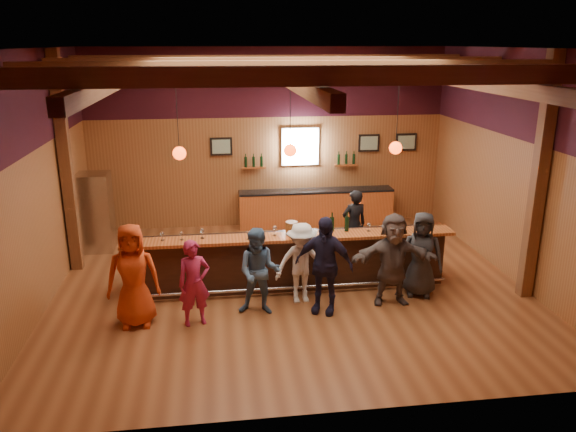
# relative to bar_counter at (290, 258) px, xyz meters

# --- Properties ---
(room) EXTENTS (9.04, 9.00, 4.52)m
(room) POSITION_rel_bar_counter_xyz_m (-0.02, -0.09, 2.69)
(room) COLOR brown
(room) RESTS_ON ground
(bar_counter) EXTENTS (6.30, 1.07, 1.11)m
(bar_counter) POSITION_rel_bar_counter_xyz_m (0.00, 0.00, 0.00)
(bar_counter) COLOR black
(bar_counter) RESTS_ON ground
(back_bar_cabinet) EXTENTS (4.00, 0.52, 0.95)m
(back_bar_cabinet) POSITION_rel_bar_counter_xyz_m (1.18, 3.57, -0.05)
(back_bar_cabinet) COLOR #9B451C
(back_bar_cabinet) RESTS_ON ground
(window) EXTENTS (0.95, 0.09, 0.95)m
(window) POSITION_rel_bar_counter_xyz_m (0.78, 3.80, 1.53)
(window) COLOR silver
(window) RESTS_ON room
(framed_pictures) EXTENTS (5.35, 0.05, 0.45)m
(framed_pictures) POSITION_rel_bar_counter_xyz_m (1.65, 3.79, 1.58)
(framed_pictures) COLOR black
(framed_pictures) RESTS_ON room
(wine_shelves) EXTENTS (3.00, 0.18, 0.30)m
(wine_shelves) POSITION_rel_bar_counter_xyz_m (0.78, 3.73, 1.10)
(wine_shelves) COLOR #9B451C
(wine_shelves) RESTS_ON room
(pendant_lights) EXTENTS (4.24, 0.24, 1.37)m
(pendant_lights) POSITION_rel_bar_counter_xyz_m (-0.02, -0.15, 2.19)
(pendant_lights) COLOR black
(pendant_lights) RESTS_ON room
(stainless_fridge) EXTENTS (0.70, 0.70, 1.80)m
(stainless_fridge) POSITION_rel_bar_counter_xyz_m (-4.12, 2.45, 0.38)
(stainless_fridge) COLOR silver
(stainless_fridge) RESTS_ON ground
(customer_orange) EXTENTS (0.90, 0.61, 1.79)m
(customer_orange) POSITION_rel_bar_counter_xyz_m (-2.82, -1.35, 0.37)
(customer_orange) COLOR #B93611
(customer_orange) RESTS_ON ground
(customer_redvest) EXTENTS (0.62, 0.48, 1.49)m
(customer_redvest) POSITION_rel_bar_counter_xyz_m (-1.82, -1.47, 0.23)
(customer_redvest) COLOR #9F1D43
(customer_redvest) RESTS_ON ground
(customer_denim) EXTENTS (0.87, 0.74, 1.57)m
(customer_denim) POSITION_rel_bar_counter_xyz_m (-0.70, -1.22, 0.26)
(customer_denim) COLOR #426285
(customer_denim) RESTS_ON ground
(customer_white) EXTENTS (1.02, 0.64, 1.52)m
(customer_white) POSITION_rel_bar_counter_xyz_m (0.09, -0.85, 0.24)
(customer_white) COLOR silver
(customer_white) RESTS_ON ground
(customer_navy) EXTENTS (1.12, 0.83, 1.77)m
(customer_navy) POSITION_rel_bar_counter_xyz_m (0.42, -1.30, 0.36)
(customer_navy) COLOR #1C1A35
(customer_navy) RESTS_ON ground
(customer_brown) EXTENTS (1.61, 0.59, 1.71)m
(customer_brown) POSITION_rel_bar_counter_xyz_m (1.72, -1.13, 0.33)
(customer_brown) COLOR #564844
(customer_brown) RESTS_ON ground
(customer_dark) EXTENTS (0.92, 0.74, 1.63)m
(customer_dark) POSITION_rel_bar_counter_xyz_m (2.36, -0.86, 0.29)
(customer_dark) COLOR #2A2A2C
(customer_dark) RESTS_ON ground
(bartender) EXTENTS (0.63, 0.48, 1.57)m
(bartender) POSITION_rel_bar_counter_xyz_m (1.57, 1.11, 0.26)
(bartender) COLOR black
(bartender) RESTS_ON ground
(ice_bucket) EXTENTS (0.23, 0.23, 0.25)m
(ice_bucket) POSITION_rel_bar_counter_xyz_m (-0.00, -0.26, 0.71)
(ice_bucket) COLOR brown
(ice_bucket) RESTS_ON bar_counter
(bottle_a) EXTENTS (0.08, 0.08, 0.38)m
(bottle_a) POSITION_rel_bar_counter_xyz_m (0.79, -0.17, 0.74)
(bottle_a) COLOR black
(bottle_a) RESTS_ON bar_counter
(bottle_b) EXTENTS (0.08, 0.08, 0.38)m
(bottle_b) POSITION_rel_bar_counter_xyz_m (1.08, -0.20, 0.74)
(bottle_b) COLOR black
(bottle_b) RESTS_ON bar_counter
(glass_a) EXTENTS (0.08, 0.08, 0.17)m
(glass_a) POSITION_rel_bar_counter_xyz_m (-2.40, -0.28, 0.71)
(glass_a) COLOR silver
(glass_a) RESTS_ON bar_counter
(glass_b) EXTENTS (0.07, 0.07, 0.16)m
(glass_b) POSITION_rel_bar_counter_xyz_m (-2.06, -0.29, 0.70)
(glass_b) COLOR silver
(glass_b) RESTS_ON bar_counter
(glass_c) EXTENTS (0.09, 0.09, 0.19)m
(glass_c) POSITION_rel_bar_counter_xyz_m (-1.68, -0.25, 0.73)
(glass_c) COLOR silver
(glass_c) RESTS_ON bar_counter
(glass_d) EXTENTS (0.08, 0.08, 0.17)m
(glass_d) POSITION_rel_bar_counter_xyz_m (-0.83, -0.43, 0.71)
(glass_d) COLOR silver
(glass_d) RESTS_ON bar_counter
(glass_e) EXTENTS (0.09, 0.09, 0.19)m
(glass_e) POSITION_rel_bar_counter_xyz_m (-0.33, -0.28, 0.73)
(glass_e) COLOR silver
(glass_e) RESTS_ON bar_counter
(glass_f) EXTENTS (0.08, 0.08, 0.18)m
(glass_f) POSITION_rel_bar_counter_xyz_m (0.59, -0.35, 0.72)
(glass_f) COLOR silver
(glass_f) RESTS_ON bar_counter
(glass_g) EXTENTS (0.07, 0.07, 0.17)m
(glass_g) POSITION_rel_bar_counter_xyz_m (1.50, -0.26, 0.71)
(glass_g) COLOR silver
(glass_g) RESTS_ON bar_counter
(glass_h) EXTENTS (0.07, 0.07, 0.16)m
(glass_h) POSITION_rel_bar_counter_xyz_m (1.91, -0.37, 0.70)
(glass_h) COLOR silver
(glass_h) RESTS_ON bar_counter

